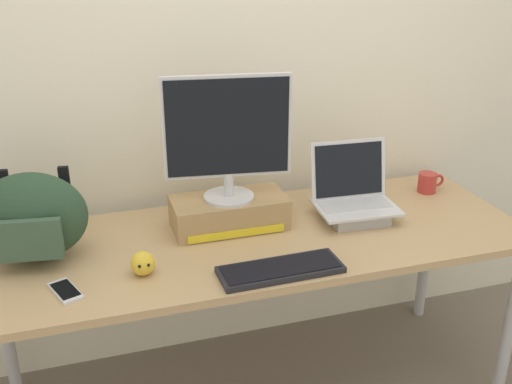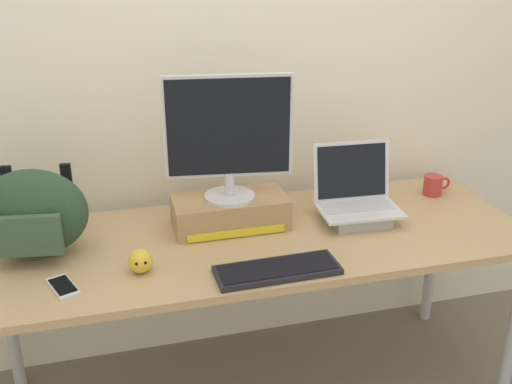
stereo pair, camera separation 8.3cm
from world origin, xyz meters
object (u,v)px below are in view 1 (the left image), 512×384
Objects in this scene: external_keyboard at (280,269)px; coffee_mug at (428,182)px; messenger_backpack at (32,217)px; desktop_monitor at (228,136)px; plush_toy at (143,263)px; cell_phone at (65,291)px; open_laptop at (354,204)px; toner_box_yellow at (229,212)px.

external_keyboard is 0.97m from coffee_mug.
desktop_monitor is at bearing 11.62° from messenger_backpack.
coffee_mug reaches higher than external_keyboard.
messenger_backpack is 4.88× the size of plush_toy.
messenger_backpack is at bearing 87.42° from cell_phone.
coffee_mug reaches higher than cell_phone.
messenger_backpack reaches higher than external_keyboard.
plush_toy reaches higher than external_keyboard.
open_laptop is 4.00× the size of plush_toy.
external_keyboard is 0.70m from cell_phone.
cell_phone is 1.96× the size of plush_toy.
toner_box_yellow is 1.03× the size of external_keyboard.
coffee_mug is at bearing 12.69° from desktop_monitor.
toner_box_yellow is 0.45m from plush_toy.
desktop_monitor reaches higher than external_keyboard.
external_keyboard is 0.86m from messenger_backpack.
toner_box_yellow is at bearing 99.52° from external_keyboard.
open_laptop reaches higher than toner_box_yellow.
desktop_monitor reaches higher than open_laptop.
external_keyboard is (0.07, -0.38, -0.36)m from desktop_monitor.
plush_toy is at bearing -136.71° from desktop_monitor.
coffee_mug is 1.58m from cell_phone.
open_laptop is (0.50, -0.06, -0.31)m from desktop_monitor.
messenger_backpack is at bearing 146.83° from plush_toy.
messenger_backpack is 1.63m from coffee_mug.
desktop_monitor reaches higher than plush_toy.
toner_box_yellow is at bearing 35.57° from plush_toy.
desktop_monitor is 1.45× the size of open_laptop.
open_laptop is 1.20m from messenger_backpack.
plush_toy is (0.25, 0.04, 0.04)m from cell_phone.
toner_box_yellow is 2.73× the size of cell_phone.
external_keyboard is 0.46m from plush_toy.
desktop_monitor is 0.74m from messenger_backpack.
toner_box_yellow is 0.92m from coffee_mug.
desktop_monitor is at bearing -100.72° from toner_box_yellow.
messenger_backpack reaches higher than coffee_mug.
messenger_backpack reaches higher than open_laptop.
open_laptop is at bearing 35.93° from external_keyboard.
desktop_monitor is 0.59m from open_laptop.
open_laptop is at bearing -7.38° from toner_box_yellow.
external_keyboard is at bearing -79.24° from toner_box_yellow.
messenger_backpack reaches higher than plush_toy.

